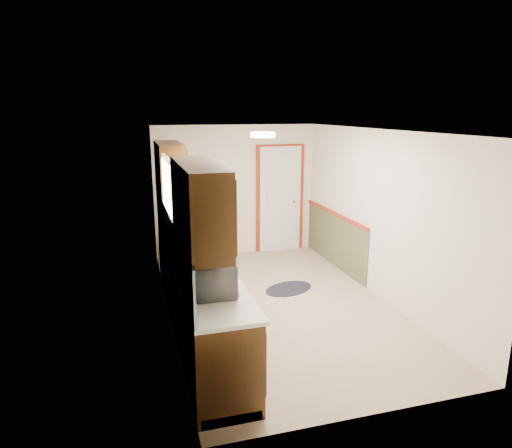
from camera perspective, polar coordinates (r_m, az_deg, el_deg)
room_shell at (r=6.12m, az=2.96°, el=0.31°), size 3.20×5.20×2.52m
kitchen_run at (r=5.69m, az=-8.03°, el=-5.00°), size 0.63×4.00×2.20m
back_wall_trim at (r=8.55m, az=4.44°, el=2.11°), size 1.12×2.30×2.08m
ceiling_fixture at (r=5.67m, az=0.85°, el=11.09°), size 0.30×0.30×0.06m
microwave at (r=4.43m, az=-5.43°, el=-5.98°), size 0.34×0.60×0.40m
refrigerator at (r=7.98m, az=-6.06°, el=0.80°), size 0.74×0.73×1.67m
rug at (r=7.04m, az=4.10°, el=-8.06°), size 0.94×0.79×0.01m
cooktop at (r=7.06m, az=-9.41°, el=-0.10°), size 0.45×0.54×0.02m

